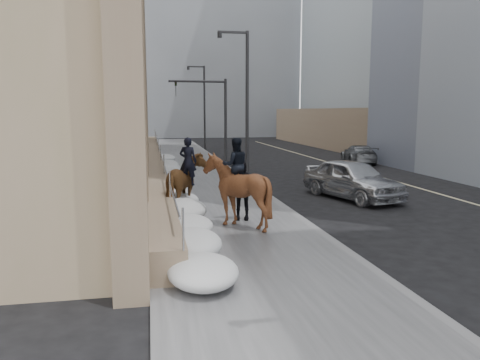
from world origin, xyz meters
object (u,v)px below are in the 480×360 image
(mounted_horse_right, at_px, (236,188))
(car_grey, at_px, (359,154))
(pedestrian, at_px, (242,190))
(car_silver, at_px, (352,179))
(mounted_horse_left, at_px, (186,182))

(mounted_horse_right, relative_size, car_grey, 0.61)
(car_grey, bearing_deg, pedestrian, 65.35)
(mounted_horse_right, distance_m, pedestrian, 0.98)
(mounted_horse_right, bearing_deg, car_silver, -144.06)
(mounted_horse_right, height_order, car_silver, mounted_horse_right)
(car_silver, bearing_deg, pedestrian, -164.36)
(mounted_horse_right, height_order, car_grey, mounted_horse_right)
(pedestrian, bearing_deg, car_silver, 47.13)
(pedestrian, distance_m, car_grey, 20.10)
(car_grey, bearing_deg, mounted_horse_left, 58.92)
(mounted_horse_right, xyz_separation_m, car_silver, (5.87, 4.29, -0.49))
(car_silver, height_order, car_grey, car_silver)
(mounted_horse_left, bearing_deg, car_silver, -143.61)
(mounted_horse_right, bearing_deg, mounted_horse_left, -59.17)
(car_silver, distance_m, car_grey, 14.30)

